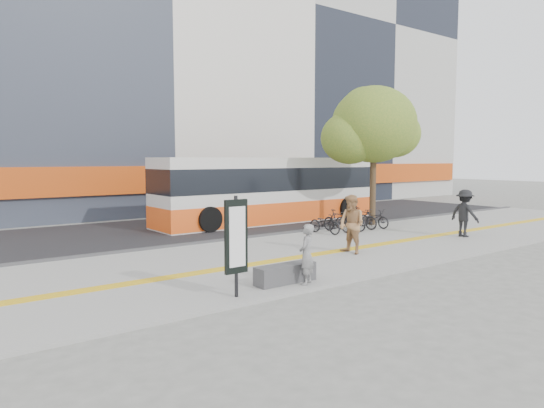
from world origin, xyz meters
TOP-DOWN VIEW (x-y plane):
  - ground at (0.00, 0.00)m, footprint 120.00×120.00m
  - sidewalk at (0.00, 1.50)m, footprint 40.00×7.00m
  - tactile_strip at (0.00, 1.00)m, footprint 40.00×0.45m
  - street at (0.00, 9.00)m, footprint 40.00×8.00m
  - curb at (0.00, 5.00)m, footprint 40.00×0.25m
  - bench at (-2.60, -1.20)m, footprint 1.60×0.45m
  - signboard at (-4.20, -1.51)m, footprint 0.55×0.10m
  - street_tree at (7.18, 4.82)m, footprint 4.40×3.80m
  - bus at (4.23, 8.50)m, footprint 11.51×2.73m
  - bicycle_row at (5.03, 4.00)m, footprint 3.60×1.62m
  - seated_woman at (-2.28, -1.60)m, footprint 0.63×0.58m
  - pedestrian_tan at (1.39, 0.44)m, footprint 0.71×0.91m
  - pedestrian_dark at (7.34, 0.20)m, footprint 0.75×1.22m

SIDE VIEW (x-z plane):
  - ground at x=0.00m, z-range 0.00..0.00m
  - street at x=0.00m, z-range 0.00..0.06m
  - sidewalk at x=0.00m, z-range 0.00..0.08m
  - curb at x=0.00m, z-range 0.00..0.14m
  - tactile_strip at x=0.00m, z-range 0.08..0.09m
  - bench at x=-2.60m, z-range 0.08..0.53m
  - bicycle_row at x=5.03m, z-range 0.05..0.97m
  - seated_woman at x=-2.28m, z-range 0.08..1.53m
  - pedestrian_dark at x=7.34m, z-range 0.08..1.89m
  - pedestrian_tan at x=1.39m, z-range 0.08..1.94m
  - signboard at x=-4.20m, z-range 0.27..2.47m
  - bus at x=4.23m, z-range -0.03..3.03m
  - street_tree at x=7.18m, z-range 1.36..7.67m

